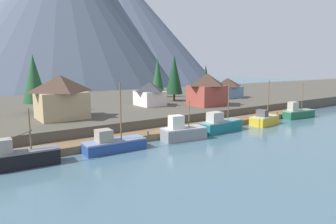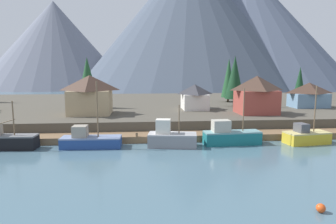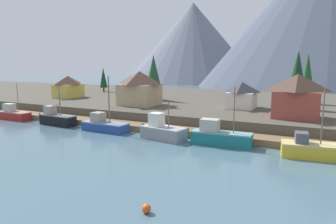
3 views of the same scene
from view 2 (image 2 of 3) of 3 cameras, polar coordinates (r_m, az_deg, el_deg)
name	(u,v)px [view 2 (image 2 of 3)]	position (r m, az deg, el deg)	size (l,w,h in m)	color
ground_plane	(157,123)	(64.17, -2.09, -2.02)	(400.00, 400.00, 1.00)	#476675
dock	(163,137)	(46.34, -0.95, -4.72)	(80.00, 4.00, 1.60)	brown
shoreline_bank	(155,107)	(75.75, -2.56, 0.88)	(400.00, 56.00, 2.50)	#4C473D
mountain_west_peak	(55,45)	(199.77, -20.67, 11.91)	(89.16, 89.16, 51.40)	slate
mountain_central_peak	(189,21)	(176.60, 4.02, 16.87)	(126.08, 126.08, 75.31)	#475160
mountain_east_peak	(240,25)	(199.28, 13.44, 15.71)	(134.14, 134.14, 75.61)	slate
fishing_boat_black	(7,140)	(46.50, -28.24, -4.79)	(7.58, 2.71, 6.60)	black
fishing_boat_blue	(90,140)	(43.23, -14.64, -5.22)	(8.26, 2.95, 9.21)	navy
fishing_boat_grey	(171,138)	(42.29, 0.59, -4.93)	(7.08, 3.90, 5.93)	gray
fishing_boat_teal	(230,136)	(44.46, 11.74, -4.44)	(8.30, 2.85, 8.15)	#196B70
fishing_boat_yellow	(306,136)	(48.49, 24.75, -4.24)	(6.69, 3.75, 8.46)	gold
house_red	(256,94)	(58.77, 16.45, 3.24)	(7.34, 6.40, 7.10)	#9E4238
house_tan	(90,94)	(57.37, -14.59, 3.27)	(7.87, 7.18, 7.23)	tan
house_white	(195,97)	(62.84, 5.11, 2.95)	(5.39, 6.33, 5.20)	silver
house_blue	(309,95)	(72.66, 25.17, 3.00)	(7.92, 5.21, 5.41)	#6689A8
conifer_near_left	(87,78)	(67.21, -15.06, 6.17)	(4.35, 4.35, 10.89)	#4C3823
conifer_near_right	(300,81)	(89.20, 23.74, 5.37)	(2.98, 2.98, 9.00)	#4C3823
conifer_mid_left	(235,77)	(68.77, 12.55, 6.45)	(4.22, 4.22, 11.28)	#4C3823
conifer_mid_right	(229,78)	(78.40, 11.44, 6.35)	(3.64, 3.64, 11.02)	#4C3823
channel_buoy	(321,208)	(26.61, 27.03, -15.95)	(0.70, 0.70, 0.70)	#E04C19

